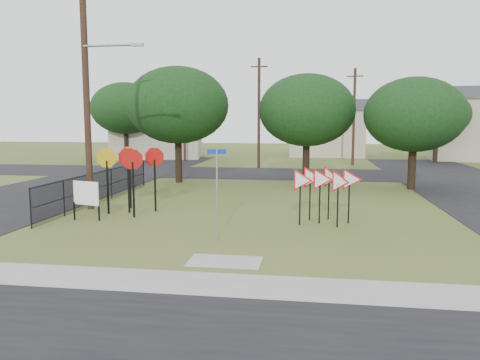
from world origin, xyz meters
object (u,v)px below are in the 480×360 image
object	(u,v)px
yield_sign_cluster	(324,181)
stop_sign_cluster	(131,165)
info_board	(86,195)
street_name_sign	(217,188)

from	to	relation	value
yield_sign_cluster	stop_sign_cluster	bearing A→B (deg)	173.54
info_board	yield_sign_cluster	bearing A→B (deg)	5.61
street_name_sign	yield_sign_cluster	distance (m)	4.66
stop_sign_cluster	info_board	world-z (taller)	stop_sign_cluster
yield_sign_cluster	info_board	distance (m)	9.20
street_name_sign	yield_sign_cluster	size ratio (longest dim) A/B	1.07
stop_sign_cluster	info_board	size ratio (longest dim) A/B	1.80
stop_sign_cluster	yield_sign_cluster	size ratio (longest dim) A/B	1.01
yield_sign_cluster	info_board	xyz separation A→B (m)	(-9.13, -0.90, -0.57)
stop_sign_cluster	street_name_sign	bearing A→B (deg)	-41.46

